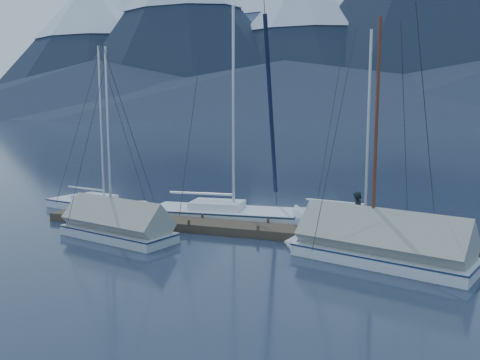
% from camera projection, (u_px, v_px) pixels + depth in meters
% --- Properties ---
extents(ground, '(1000.00, 1000.00, 0.00)m').
position_uv_depth(ground, '(222.00, 245.00, 19.15)').
color(ground, '#151D30').
rests_on(ground, ground).
extents(mountain_range, '(877.00, 584.00, 150.50)m').
position_uv_depth(mountain_range, '(420.00, 32.00, 355.66)').
color(mountain_range, '#475675').
rests_on(mountain_range, ground).
extents(dock, '(18.00, 1.50, 0.54)m').
position_uv_depth(dock, '(240.00, 230.00, 21.00)').
color(dock, '#382D23').
rests_on(dock, ground).
extents(mooring_posts, '(15.12, 1.52, 0.35)m').
position_uv_depth(mooring_posts, '(229.00, 223.00, 21.13)').
color(mooring_posts, '#382D23').
rests_on(mooring_posts, ground).
extents(sailboat_open_left, '(7.01, 3.38, 8.93)m').
position_uv_depth(sailboat_open_left, '(111.00, 208.00, 25.41)').
color(sailboat_open_left, silver).
rests_on(sailboat_open_left, ground).
extents(sailboat_open_mid, '(8.10, 3.40, 10.49)m').
position_uv_depth(sailboat_open_mid, '(245.00, 217.00, 23.21)').
color(sailboat_open_mid, white).
rests_on(sailboat_open_mid, ground).
extents(sailboat_open_right, '(7.13, 3.27, 9.12)m').
position_uv_depth(sailboat_open_right, '(376.00, 226.00, 21.53)').
color(sailboat_open_right, silver).
rests_on(sailboat_open_right, ground).
extents(sailboat_covered_near, '(7.11, 4.03, 8.85)m').
position_uv_depth(sailboat_covered_near, '(368.00, 247.00, 17.12)').
color(sailboat_covered_near, white).
rests_on(sailboat_covered_near, ground).
extents(sailboat_covered_far, '(6.07, 3.20, 8.17)m').
position_uv_depth(sailboat_covered_far, '(110.00, 227.00, 20.25)').
color(sailboat_covered_far, silver).
rests_on(sailboat_covered_far, ground).
extents(person, '(0.41, 0.61, 1.67)m').
position_uv_depth(person, '(358.00, 213.00, 19.09)').
color(person, black).
rests_on(person, dock).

